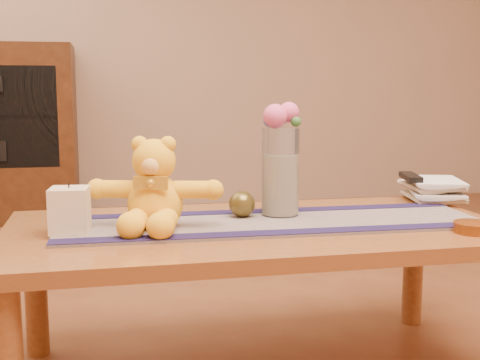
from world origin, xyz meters
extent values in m
plane|color=tan|center=(0.00, 2.75, 1.35)|extent=(5.50, 0.00, 5.50)
cube|color=brown|center=(0.00, 0.00, 0.43)|extent=(1.40, 0.70, 0.04)
cylinder|color=brown|center=(-0.64, 0.29, 0.21)|extent=(0.07, 0.07, 0.41)
cylinder|color=brown|center=(0.64, 0.29, 0.21)|extent=(0.07, 0.07, 0.41)
cube|color=#181843|center=(0.04, 0.01, 0.45)|extent=(1.21, 0.38, 0.01)
cube|color=#191237|center=(0.04, -0.14, 0.46)|extent=(1.20, 0.09, 0.00)
cube|color=#191237|center=(0.05, 0.15, 0.46)|extent=(1.20, 0.09, 0.00)
cube|color=beige|center=(-0.51, -0.01, 0.52)|extent=(0.11, 0.11, 0.12)
cylinder|color=black|center=(-0.51, -0.01, 0.58)|extent=(0.00, 0.00, 0.01)
cylinder|color=silver|center=(0.09, 0.09, 0.59)|extent=(0.11, 0.11, 0.26)
cylinder|color=beige|center=(0.09, 0.09, 0.55)|extent=(0.09, 0.09, 0.18)
sphere|color=#E6518A|center=(0.07, 0.08, 0.75)|extent=(0.07, 0.07, 0.07)
sphere|color=#E6518A|center=(0.12, 0.09, 0.76)|extent=(0.06, 0.06, 0.06)
sphere|color=#546BB8|center=(0.10, 0.12, 0.75)|extent=(0.04, 0.04, 0.04)
sphere|color=#546BB8|center=(0.06, 0.11, 0.74)|extent=(0.04, 0.04, 0.04)
sphere|color=#33662D|center=(0.13, 0.07, 0.74)|extent=(0.03, 0.03, 0.03)
sphere|color=#50441A|center=(-0.03, 0.08, 0.50)|extent=(0.09, 0.09, 0.08)
imported|color=beige|center=(0.60, 0.26, 0.46)|extent=(0.20, 0.25, 0.02)
imported|color=beige|center=(0.60, 0.25, 0.48)|extent=(0.23, 0.26, 0.02)
imported|color=beige|center=(0.59, 0.26, 0.50)|extent=(0.19, 0.24, 0.02)
imported|color=beige|center=(0.60, 0.25, 0.52)|extent=(0.22, 0.26, 0.02)
cube|color=black|center=(0.59, 0.25, 0.54)|extent=(0.08, 0.17, 0.02)
cylinder|color=#BF5914|center=(0.55, -0.21, 0.46)|extent=(0.11, 0.11, 0.03)
camera|label=1|loc=(-0.41, -1.69, 0.84)|focal=46.99mm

